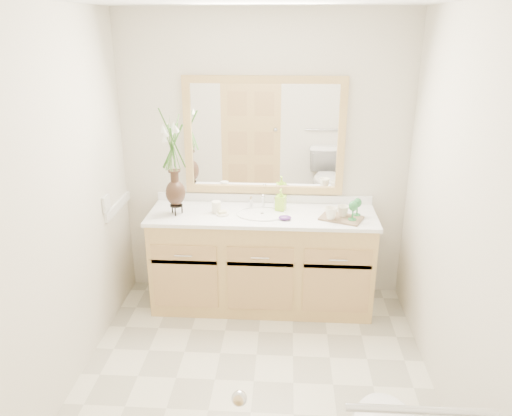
# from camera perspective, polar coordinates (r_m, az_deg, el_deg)

# --- Properties ---
(floor) EXTENTS (2.60, 2.60, 0.00)m
(floor) POSITION_cam_1_polar(r_m,az_deg,el_deg) (3.58, -0.25, -19.18)
(floor) COLOR beige
(floor) RESTS_ON ground
(wall_back) EXTENTS (2.40, 0.02, 2.40)m
(wall_back) POSITION_cam_1_polar(r_m,az_deg,el_deg) (4.19, 0.93, 5.51)
(wall_back) COLOR silver
(wall_back) RESTS_ON floor
(wall_front) EXTENTS (2.40, 0.02, 2.40)m
(wall_front) POSITION_cam_1_polar(r_m,az_deg,el_deg) (1.82, -3.18, -16.09)
(wall_front) COLOR silver
(wall_front) RESTS_ON floor
(wall_left) EXTENTS (0.02, 2.60, 2.40)m
(wall_left) POSITION_cam_1_polar(r_m,az_deg,el_deg) (3.26, -21.81, -0.42)
(wall_left) COLOR silver
(wall_left) RESTS_ON floor
(wall_right) EXTENTS (0.02, 2.60, 2.40)m
(wall_right) POSITION_cam_1_polar(r_m,az_deg,el_deg) (3.12, 22.29, -1.41)
(wall_right) COLOR silver
(wall_right) RESTS_ON floor
(vanity) EXTENTS (1.80, 0.55, 0.80)m
(vanity) POSITION_cam_1_polar(r_m,az_deg,el_deg) (4.21, 0.68, -6.08)
(vanity) COLOR tan
(vanity) RESTS_ON floor
(counter) EXTENTS (1.84, 0.57, 0.03)m
(counter) POSITION_cam_1_polar(r_m,az_deg,el_deg) (4.04, 0.71, -0.81)
(counter) COLOR white
(counter) RESTS_ON vanity
(sink) EXTENTS (0.38, 0.34, 0.23)m
(sink) POSITION_cam_1_polar(r_m,az_deg,el_deg) (4.04, 0.69, -1.42)
(sink) COLOR white
(sink) RESTS_ON counter
(mirror) EXTENTS (1.32, 0.04, 0.97)m
(mirror) POSITION_cam_1_polar(r_m,az_deg,el_deg) (4.12, 0.93, 8.18)
(mirror) COLOR white
(mirror) RESTS_ON wall_back
(switch_plate) EXTENTS (0.02, 0.12, 0.12)m
(switch_plate) POSITION_cam_1_polar(r_m,az_deg,el_deg) (3.99, -16.75, 0.52)
(switch_plate) COLOR white
(switch_plate) RESTS_ON wall_left
(door) EXTENTS (0.80, 0.03, 2.00)m
(door) POSITION_cam_1_polar(r_m,az_deg,el_deg) (2.00, -12.10, -19.80)
(door) COLOR tan
(door) RESTS_ON floor
(grab_bar) EXTENTS (0.55, 0.03, 0.03)m
(grab_bar) POSITION_cam_1_polar(r_m,az_deg,el_deg) (2.06, 18.35, -21.12)
(grab_bar) COLOR silver
(grab_bar) RESTS_ON wall_front
(flower_vase) EXTENTS (0.18, 0.18, 0.76)m
(flower_vase) POSITION_cam_1_polar(r_m,az_deg,el_deg) (3.92, -9.46, 6.37)
(flower_vase) COLOR black
(flower_vase) RESTS_ON counter
(tumbler) EXTENTS (0.07, 0.07, 0.10)m
(tumbler) POSITION_cam_1_polar(r_m,az_deg,el_deg) (4.05, -4.54, 0.11)
(tumbler) COLOR white
(tumbler) RESTS_ON counter
(soap_dish) EXTENTS (0.10, 0.10, 0.03)m
(soap_dish) POSITION_cam_1_polar(r_m,az_deg,el_deg) (4.01, -3.87, -0.63)
(soap_dish) COLOR white
(soap_dish) RESTS_ON counter
(soap_bottle) EXTENTS (0.09, 0.09, 0.16)m
(soap_bottle) POSITION_cam_1_polar(r_m,az_deg,el_deg) (4.09, 2.85, 0.85)
(soap_bottle) COLOR #A3E235
(soap_bottle) RESTS_ON counter
(purple_dish) EXTENTS (0.12, 0.11, 0.03)m
(purple_dish) POSITION_cam_1_polar(r_m,az_deg,el_deg) (3.91, 3.33, -1.11)
(purple_dish) COLOR #542878
(purple_dish) RESTS_ON counter
(tray) EXTENTS (0.37, 0.32, 0.02)m
(tray) POSITION_cam_1_polar(r_m,az_deg,el_deg) (3.97, 9.71, -1.15)
(tray) COLOR brown
(tray) RESTS_ON counter
(mug_left) EXTENTS (0.13, 0.13, 0.10)m
(mug_left) POSITION_cam_1_polar(r_m,az_deg,el_deg) (3.91, 8.56, -0.54)
(mug_left) COLOR white
(mug_left) RESTS_ON tray
(mug_right) EXTENTS (0.13, 0.12, 0.09)m
(mug_right) POSITION_cam_1_polar(r_m,az_deg,el_deg) (3.98, 9.89, -0.30)
(mug_right) COLOR white
(mug_right) RESTS_ON tray
(goblet_front) EXTENTS (0.07, 0.07, 0.16)m
(goblet_front) POSITION_cam_1_polar(r_m,az_deg,el_deg) (3.90, 11.04, 0.11)
(goblet_front) COLOR #297B3B
(goblet_front) RESTS_ON tray
(goblet_back) EXTENTS (0.06, 0.06, 0.14)m
(goblet_back) POSITION_cam_1_polar(r_m,az_deg,el_deg) (4.01, 11.53, 0.49)
(goblet_back) COLOR #297B3B
(goblet_back) RESTS_ON tray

